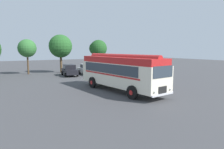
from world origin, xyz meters
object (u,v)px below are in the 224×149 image
Objects in this scene: vintage_bus at (120,71)px; car_near_left at (70,70)px; box_van at (107,65)px; car_mid_left at (88,69)px.

car_near_left is (-0.41, 13.08, -1.05)m from vintage_bus.
box_van is (5.70, 12.35, -0.53)m from vintage_bus.
vintage_bus is 2.42× the size of car_mid_left.
car_mid_left is (2.41, 12.71, -1.05)m from vintage_bus.
vintage_bus is 13.13m from car_near_left.
car_near_left is at bearing 91.79° from vintage_bus.
car_near_left is 2.85m from car_mid_left.
car_near_left is at bearing 172.50° from car_mid_left.
car_near_left is 0.75× the size of box_van.
vintage_bus is 1.77× the size of box_van.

